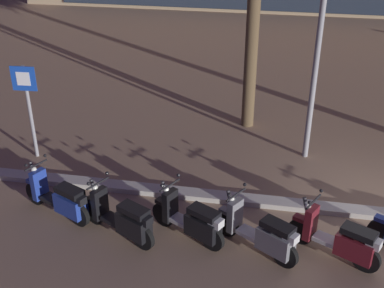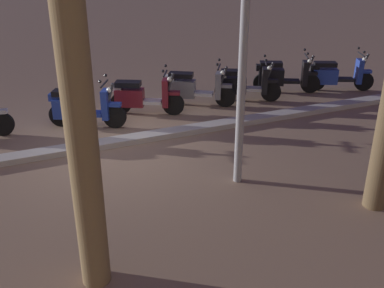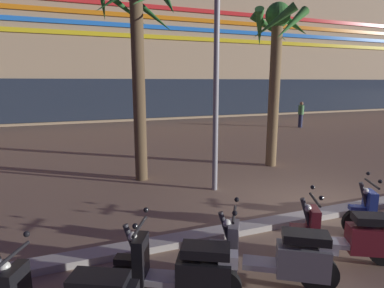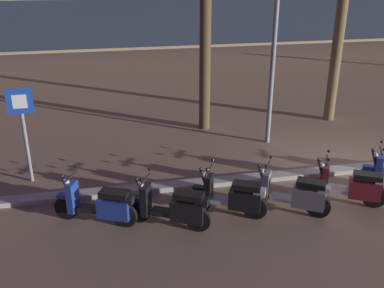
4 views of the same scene
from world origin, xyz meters
TOP-DOWN VIEW (x-y plane):
  - ground_plane at (0.00, 0.00)m, footprint 200.00×200.00m
  - curb_strip at (0.00, -0.14)m, footprint 60.00×0.36m
  - mall_facade_backdrop at (5.86, 24.09)m, footprint 46.23×12.87m
  - scooter_black_second_in_line at (-3.88, -1.60)m, footprint 1.58×0.93m
  - scooter_grey_last_in_row at (-2.54, -1.77)m, footprint 1.63×1.08m
  - scooter_maroon_mid_rear at (-1.14, -1.67)m, footprint 1.64×0.96m
  - palm_tree_near_sign at (-3.27, 3.78)m, footprint 2.50×2.55m
  - palm_tree_far_corner at (1.15, 3.77)m, footprint 1.83×1.92m
  - pedestrian_strolling_near_curb at (8.23, 10.89)m, footprint 0.34×0.34m
  - street_lamp at (-1.68, 2.21)m, footprint 0.36×0.36m

SIDE VIEW (x-z plane):
  - ground_plane at x=0.00m, z-range 0.00..0.00m
  - curb_strip at x=0.00m, z-range 0.00..0.12m
  - scooter_maroon_mid_rear at x=-1.14m, z-range -0.14..1.03m
  - scooter_black_second_in_line at x=-3.88m, z-range -0.14..1.03m
  - scooter_grey_last_in_row at x=-2.54m, z-range -0.13..1.04m
  - pedestrian_strolling_near_curb at x=8.23m, z-range 0.04..1.63m
  - palm_tree_far_corner at x=1.15m, z-range 1.23..6.45m
  - palm_tree_near_sign at x=-3.27m, z-range 1.43..7.12m
  - street_lamp at x=-1.68m, z-range 0.77..8.58m
  - mall_facade_backdrop at x=5.86m, z-range -0.01..14.52m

